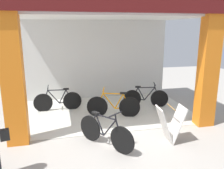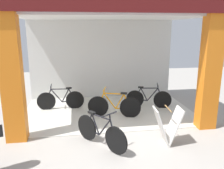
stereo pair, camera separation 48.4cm
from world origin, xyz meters
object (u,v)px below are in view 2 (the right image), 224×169
(bicycle_inside_0, at_px, (149,98))
(bicycle_inside_1, at_px, (61,100))
(bicycle_parked_0, at_px, (100,132))
(bicycle_inside_2, at_px, (114,106))
(sandwich_board_sign, at_px, (167,126))

(bicycle_inside_0, bearing_deg, bicycle_inside_1, 174.22)
(bicycle_parked_0, bearing_deg, bicycle_inside_0, 51.60)
(bicycle_inside_2, bearing_deg, bicycle_parked_0, -109.26)
(bicycle_inside_0, xyz_separation_m, bicycle_parked_0, (-1.98, -2.50, 0.02))
(bicycle_inside_0, height_order, sandwich_board_sign, sandwich_board_sign)
(bicycle_inside_1, xyz_separation_m, bicycle_inside_2, (1.72, -0.99, 0.02))
(sandwich_board_sign, bearing_deg, bicycle_parked_0, 176.52)
(bicycle_parked_0, bearing_deg, sandwich_board_sign, -3.48)
(bicycle_inside_1, distance_m, bicycle_parked_0, 3.01)
(bicycle_inside_1, bearing_deg, bicycle_parked_0, -68.80)
(bicycle_inside_0, bearing_deg, bicycle_inside_2, -153.20)
(bicycle_inside_2, distance_m, bicycle_parked_0, 1.92)
(bicycle_inside_2, xyz_separation_m, sandwich_board_sign, (0.99, -1.92, 0.09))
(bicycle_inside_1, relative_size, sandwich_board_sign, 1.74)
(bicycle_inside_0, distance_m, bicycle_inside_2, 1.50)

